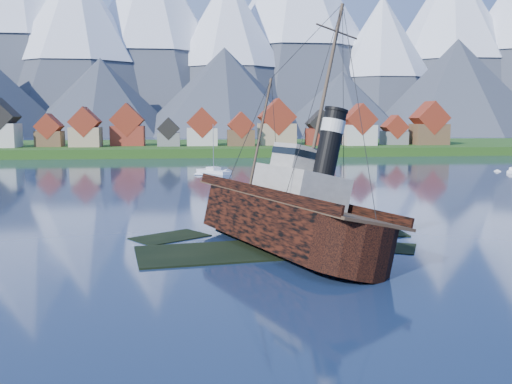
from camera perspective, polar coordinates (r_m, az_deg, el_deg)
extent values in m
plane|color=#182744|center=(59.45, -0.02, -5.55)|extent=(1400.00, 1400.00, 0.00)
cube|color=black|center=(57.32, -2.78, -6.38)|extent=(19.08, 11.42, 1.00)
cube|color=black|center=(64.33, 4.90, -4.92)|extent=(15.15, 9.76, 1.00)
cube|color=black|center=(68.48, 0.77, -4.04)|extent=(11.45, 9.06, 1.00)
cube|color=black|center=(61.13, 11.39, -5.74)|extent=(10.27, 8.34, 1.00)
cube|color=black|center=(65.05, -8.57, -4.85)|extent=(9.42, 8.68, 1.00)
cube|color=black|center=(67.61, 12.25, -4.43)|extent=(6.00, 4.00, 1.00)
cube|color=#1C4212|center=(228.02, -5.00, 4.11)|extent=(600.00, 80.00, 3.20)
cube|color=#3F3D38|center=(190.12, -4.65, 3.44)|extent=(600.00, 2.50, 2.00)
cube|color=brown|center=(216.35, -19.93, 5.03)|extent=(9.00, 8.00, 5.50)
cube|color=maroon|center=(216.24, -19.98, 6.19)|extent=(9.16, 8.16, 9.16)
cube|color=tan|center=(210.79, -16.66, 5.29)|extent=(10.50, 9.00, 6.80)
cube|color=maroon|center=(210.68, -16.72, 6.73)|extent=(10.69, 9.18, 10.69)
cube|color=maroon|center=(214.79, -12.69, 5.51)|extent=(12.00, 8.50, 7.20)
cube|color=maroon|center=(214.68, -12.74, 7.05)|extent=(12.22, 8.67, 12.22)
cube|color=slate|center=(208.80, -8.71, 5.23)|extent=(8.00, 7.00, 4.80)
cube|color=black|center=(208.69, -8.73, 6.28)|extent=(8.15, 7.14, 8.15)
cube|color=beige|center=(211.70, -5.43, 5.52)|extent=(11.00, 9.50, 6.40)
cube|color=maroon|center=(211.58, -5.45, 6.93)|extent=(11.20, 9.69, 11.20)
cube|color=brown|center=(208.50, -1.54, 5.44)|extent=(9.50, 8.00, 5.80)
cube|color=maroon|center=(208.39, -1.54, 6.71)|extent=(9.67, 8.16, 9.67)
cube|color=tan|center=(215.12, 2.08, 5.80)|extent=(13.50, 10.00, 8.00)
cube|color=maroon|center=(215.03, 2.09, 7.51)|extent=(13.75, 10.20, 13.75)
cube|color=maroon|center=(215.24, 6.43, 5.52)|extent=(10.00, 8.50, 6.20)
cube|color=black|center=(215.13, 6.45, 6.82)|extent=(10.18, 8.67, 10.18)
cube|color=beige|center=(215.94, 10.25, 5.62)|extent=(11.50, 9.00, 7.50)
cube|color=maroon|center=(215.84, 10.29, 7.17)|extent=(11.71, 9.18, 11.71)
cube|color=slate|center=(224.55, 13.63, 5.28)|extent=(9.00, 7.50, 5.00)
cube|color=maroon|center=(224.44, 13.66, 6.33)|extent=(9.16, 7.65, 9.16)
cube|color=brown|center=(227.50, 16.90, 5.55)|extent=(12.50, 10.00, 7.80)
cube|color=maroon|center=(227.40, 16.96, 7.10)|extent=(12.73, 10.20, 12.73)
cone|color=#2D333D|center=(584.73, -22.67, 15.52)|extent=(250.00, 250.00, 205.00)
cone|color=#2D333D|center=(524.33, -17.40, 13.71)|extent=(180.00, 180.00, 150.00)
cone|color=white|center=(528.58, -17.53, 16.94)|extent=(111.60, 111.60, 90.00)
cone|color=#2D333D|center=(558.52, -10.40, 15.07)|extent=(210.00, 210.00, 180.00)
cone|color=#2D333D|center=(531.87, -2.77, 13.67)|extent=(170.00, 170.00, 145.00)
cone|color=white|center=(535.76, -2.79, 16.75)|extent=(105.40, 105.40, 87.00)
cone|color=#2D333D|center=(588.49, 3.98, 15.76)|extent=(240.00, 240.00, 200.00)
cone|color=#2D333D|center=(548.89, 12.41, 12.27)|extent=(150.00, 150.00, 125.00)
cone|color=white|center=(551.59, 12.49, 14.85)|extent=(93.00, 93.00, 75.00)
cone|color=#2D333D|center=(608.71, 18.87, 13.69)|extent=(200.00, 200.00, 170.00)
cone|color=white|center=(613.52, 19.01, 16.84)|extent=(124.00, 124.00, 102.00)
cone|color=#2D333D|center=(436.35, -15.21, 9.04)|extent=(120.00, 120.00, 58.00)
cone|color=#2D333D|center=(427.72, -3.14, 9.86)|extent=(136.00, 136.00, 66.00)
cone|color=#2D333D|center=(446.17, 8.58, 8.66)|extent=(110.00, 110.00, 50.00)
cone|color=#2D333D|center=(475.39, 19.39, 9.76)|extent=(150.00, 150.00, 75.00)
cube|color=black|center=(58.80, 2.30, -3.23)|extent=(7.76, 22.34, 4.65)
cone|color=black|center=(72.94, 0.52, -1.13)|extent=(7.76, 7.76, 7.76)
cylinder|color=black|center=(48.03, 4.38, -5.70)|extent=(7.76, 7.76, 4.65)
cube|color=#4C3826|center=(58.39, 2.31, -0.88)|extent=(7.60, 29.47, 0.28)
cube|color=black|center=(57.86, -1.33, -0.46)|extent=(0.22, 28.54, 1.00)
cube|color=black|center=(59.01, 5.89, -0.34)|extent=(0.22, 28.54, 1.00)
cube|color=#ADA89E|center=(56.54, 2.58, 0.54)|extent=(5.76, 9.42, 3.32)
cube|color=#ADA89E|center=(57.36, 2.42, 3.53)|extent=(3.99, 4.43, 2.44)
cylinder|color=black|center=(52.56, 3.26, 5.22)|extent=(2.11, 2.11, 6.21)
cylinder|color=silver|center=(52.52, 3.27, 6.91)|extent=(2.22, 2.22, 1.22)
cylinder|color=#473828|center=(66.56, 1.14, 6.00)|extent=(0.31, 0.31, 13.30)
cylinder|color=#473828|center=(55.21, 2.84, 12.12)|extent=(0.35, 0.35, 14.40)
cube|color=white|center=(137.70, -4.27, 1.94)|extent=(8.19, 10.23, 1.27)
cube|color=white|center=(137.61, -4.27, 2.36)|extent=(3.60, 3.77, 0.74)
cylinder|color=gray|center=(137.25, -4.29, 4.50)|extent=(0.15, 0.15, 11.02)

